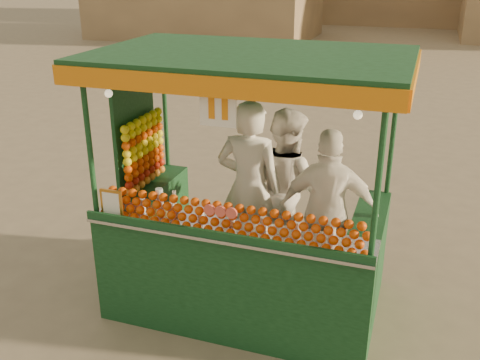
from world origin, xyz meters
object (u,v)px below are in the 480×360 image
(vendor_left, at_px, (249,188))
(vendor_middle, at_px, (286,187))
(juice_cart, at_px, (238,233))
(vendor_right, at_px, (328,211))

(vendor_left, relative_size, vendor_middle, 1.08)
(juice_cart, relative_size, vendor_middle, 1.69)
(vendor_middle, distance_m, vendor_right, 0.67)
(vendor_left, bearing_deg, juice_cart, 84.13)
(juice_cart, bearing_deg, vendor_middle, 60.46)
(vendor_left, distance_m, vendor_middle, 0.46)
(juice_cart, distance_m, vendor_left, 0.49)
(vendor_middle, height_order, vendor_right, vendor_middle)
(juice_cart, relative_size, vendor_left, 1.56)
(juice_cart, height_order, vendor_middle, juice_cart)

